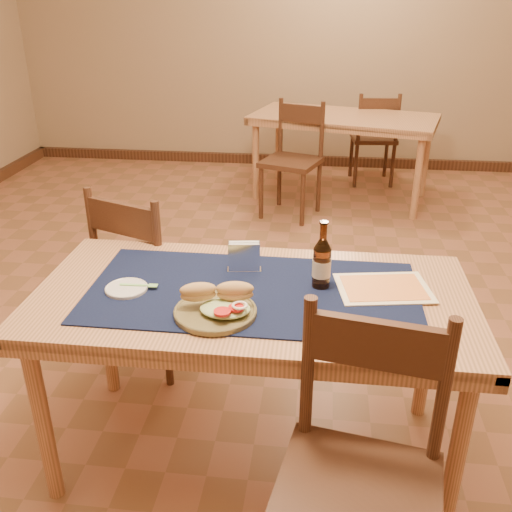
# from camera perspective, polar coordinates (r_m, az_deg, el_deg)

# --- Properties ---
(room) EXTENTS (6.04, 7.04, 2.84)m
(room) POSITION_cam_1_polar(r_m,az_deg,el_deg) (2.64, 1.89, 17.49)
(room) COLOR #935A40
(room) RESTS_ON ground
(main_table) EXTENTS (1.60, 0.80, 0.75)m
(main_table) POSITION_cam_1_polar(r_m,az_deg,el_deg) (2.12, -0.32, -5.60)
(main_table) COLOR tan
(main_table) RESTS_ON ground
(placemat) EXTENTS (1.20, 0.60, 0.01)m
(placemat) POSITION_cam_1_polar(r_m,az_deg,el_deg) (2.08, -0.33, -3.58)
(placemat) COLOR #0D1632
(placemat) RESTS_ON main_table
(baseboard) EXTENTS (6.00, 7.00, 0.10)m
(baseboard) POSITION_cam_1_polar(r_m,az_deg,el_deg) (3.13, 1.54, -7.84)
(baseboard) COLOR #472919
(baseboard) RESTS_ON ground
(back_table) EXTENTS (1.71, 1.14, 0.75)m
(back_table) POSITION_cam_1_polar(r_m,az_deg,el_deg) (5.18, 8.75, 12.85)
(back_table) COLOR tan
(back_table) RESTS_ON ground
(chair_main_far) EXTENTS (0.57, 0.57, 0.95)m
(chair_main_far) POSITION_cam_1_polar(r_m,az_deg,el_deg) (2.83, -10.53, -1.74)
(chair_main_far) COLOR #472919
(chair_main_far) RESTS_ON ground
(chair_main_near) EXTENTS (0.52, 0.52, 0.98)m
(chair_main_near) POSITION_cam_1_polar(r_m,az_deg,el_deg) (1.74, 10.35, -21.15)
(chair_main_near) COLOR #472919
(chair_main_near) RESTS_ON ground
(chair_back_near) EXTENTS (0.55, 0.55, 0.93)m
(chair_back_near) POSITION_cam_1_polar(r_m,az_deg,el_deg) (4.77, 3.74, 9.76)
(chair_back_near) COLOR #472919
(chair_back_near) RESTS_ON ground
(chair_back_far) EXTENTS (0.44, 0.44, 0.89)m
(chair_back_far) POSITION_cam_1_polar(r_m,az_deg,el_deg) (5.69, 11.73, 11.60)
(chair_back_far) COLOR #472919
(chair_back_far) RESTS_ON ground
(sandwich_plate) EXTENTS (0.28, 0.28, 0.11)m
(sandwich_plate) POSITION_cam_1_polar(r_m,az_deg,el_deg) (1.93, -3.84, -5.04)
(sandwich_plate) COLOR brown
(sandwich_plate) RESTS_ON placemat
(side_plate) EXTENTS (0.15, 0.15, 0.01)m
(side_plate) POSITION_cam_1_polar(r_m,az_deg,el_deg) (2.14, -12.83, -3.15)
(side_plate) COLOR silver
(side_plate) RESTS_ON placemat
(fork) EXTENTS (0.14, 0.03, 0.00)m
(fork) POSITION_cam_1_polar(r_m,az_deg,el_deg) (2.13, -11.36, -2.89)
(fork) COLOR #8EE17B
(fork) RESTS_ON side_plate
(beer_bottle) EXTENTS (0.07, 0.07, 0.26)m
(beer_bottle) POSITION_cam_1_polar(r_m,az_deg,el_deg) (2.09, 6.59, -0.69)
(beer_bottle) COLOR #4C250D
(beer_bottle) RESTS_ON placemat
(napkin_holder) EXTENTS (0.14, 0.06, 0.12)m
(napkin_holder) POSITION_cam_1_polar(r_m,az_deg,el_deg) (2.21, -1.19, -0.14)
(napkin_holder) COLOR white
(napkin_holder) RESTS_ON placemat
(menu_card) EXTENTS (0.37, 0.30, 0.01)m
(menu_card) POSITION_cam_1_polar(r_m,az_deg,el_deg) (2.15, 12.63, -3.13)
(menu_card) COLOR #FAE9BD
(menu_card) RESTS_ON placemat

